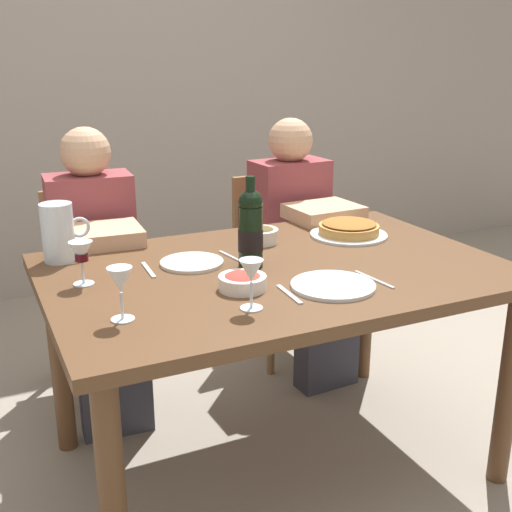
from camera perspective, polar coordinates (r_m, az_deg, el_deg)
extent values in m
plane|color=gray|center=(2.47, 1.62, -17.84)|extent=(8.00, 8.00, 0.00)
cube|color=#A3998E|center=(4.07, -12.72, 16.83)|extent=(8.00, 0.10, 2.80)
cube|color=brown|center=(2.13, 1.79, -1.45)|extent=(1.50, 1.00, 0.04)
cylinder|color=brown|center=(1.76, -12.65, -20.55)|extent=(0.07, 0.07, 0.72)
cylinder|color=brown|center=(2.36, 21.58, -10.87)|extent=(0.07, 0.07, 0.72)
cylinder|color=brown|center=(2.47, -17.10, -8.98)|extent=(0.07, 0.07, 0.72)
cylinder|color=brown|center=(2.93, 9.76, -4.15)|extent=(0.07, 0.07, 0.72)
cylinder|color=black|center=(2.09, -0.49, 1.70)|extent=(0.08, 0.08, 0.21)
sphere|color=black|center=(2.06, -0.50, 4.83)|extent=(0.08, 0.08, 0.08)
cylinder|color=black|center=(2.05, -0.50, 6.11)|extent=(0.03, 0.03, 0.07)
cylinder|color=black|center=(2.09, -0.49, 1.43)|extent=(0.08, 0.08, 0.07)
cylinder|color=silver|center=(2.25, -17.25, 2.01)|extent=(0.11, 0.11, 0.20)
cylinder|color=silver|center=(2.26, -17.17, 1.13)|extent=(0.10, 0.10, 0.12)
torus|color=silver|center=(2.26, -15.47, 2.49)|extent=(0.07, 0.01, 0.07)
cylinder|color=silver|center=(2.50, 8.26, 1.89)|extent=(0.30, 0.30, 0.01)
cylinder|color=#C18E47|center=(2.49, 8.28, 2.39)|extent=(0.23, 0.23, 0.03)
ellipsoid|color=#9E6028|center=(2.48, 8.30, 2.91)|extent=(0.21, 0.21, 0.02)
cylinder|color=white|center=(1.91, -1.21, -2.38)|extent=(0.14, 0.14, 0.04)
ellipsoid|color=#B2382D|center=(1.91, -1.22, -1.96)|extent=(0.12, 0.12, 0.03)
cylinder|color=white|center=(2.38, 0.38, 1.81)|extent=(0.13, 0.13, 0.05)
ellipsoid|color=brown|center=(2.37, 0.38, 2.23)|extent=(0.11, 0.11, 0.04)
cylinder|color=silver|center=(1.78, -0.41, -4.66)|extent=(0.06, 0.06, 0.00)
cylinder|color=silver|center=(1.76, -0.42, -3.48)|extent=(0.01, 0.01, 0.07)
cone|color=silver|center=(1.74, -0.42, -1.34)|extent=(0.07, 0.07, 0.06)
cylinder|color=silver|center=(2.03, -15.09, -2.40)|extent=(0.06, 0.06, 0.00)
cylinder|color=silver|center=(2.02, -15.17, -1.43)|extent=(0.01, 0.01, 0.07)
cone|color=silver|center=(2.00, -15.33, 0.37)|extent=(0.07, 0.07, 0.06)
cylinder|color=#470A14|center=(2.00, -15.29, -0.11)|extent=(0.04, 0.04, 0.02)
cylinder|color=silver|center=(1.74, -11.79, -5.54)|extent=(0.06, 0.06, 0.00)
cylinder|color=silver|center=(1.73, -11.87, -4.35)|extent=(0.01, 0.01, 0.07)
cone|color=silver|center=(1.70, -12.02, -2.11)|extent=(0.07, 0.07, 0.07)
cylinder|color=silver|center=(1.95, 6.88, -2.63)|extent=(0.26, 0.26, 0.01)
cylinder|color=silver|center=(2.15, -5.74, -0.59)|extent=(0.21, 0.21, 0.01)
cube|color=silver|center=(1.88, 2.97, -3.42)|extent=(0.02, 0.16, 0.00)
cube|color=silver|center=(2.03, 10.48, -2.07)|extent=(0.03, 0.18, 0.00)
cube|color=silver|center=(2.20, -2.06, -0.15)|extent=(0.04, 0.18, 0.00)
cube|color=silver|center=(2.11, -9.57, -1.22)|extent=(0.02, 0.16, 0.00)
cube|color=olive|center=(2.84, -14.17, -2.99)|extent=(0.42, 0.42, 0.02)
cube|color=olive|center=(2.95, -14.99, 2.03)|extent=(0.36, 0.05, 0.40)
cylinder|color=olive|center=(2.76, -16.81, -9.16)|extent=(0.04, 0.04, 0.45)
cylinder|color=olive|center=(2.80, -9.83, -8.23)|extent=(0.04, 0.04, 0.45)
cylinder|color=olive|center=(3.07, -17.45, -6.41)|extent=(0.04, 0.04, 0.45)
cylinder|color=olive|center=(3.10, -11.18, -5.62)|extent=(0.04, 0.04, 0.45)
cube|color=#8E3D42|center=(2.72, -14.41, 1.86)|extent=(0.35, 0.22, 0.50)
sphere|color=tan|center=(2.65, -14.98, 8.94)|extent=(0.20, 0.20, 0.20)
cube|color=#33333D|center=(2.62, -13.41, -4.46)|extent=(0.33, 0.40, 0.14)
cube|color=#33333D|center=(2.60, -12.46, -11.16)|extent=(0.28, 0.14, 0.40)
cube|color=tan|center=(2.43, -13.62, 1.77)|extent=(0.30, 0.26, 0.06)
cube|color=olive|center=(3.08, 2.56, -0.77)|extent=(0.42, 0.42, 0.02)
cube|color=olive|center=(3.18, 0.89, 3.76)|extent=(0.36, 0.05, 0.40)
cylinder|color=olive|center=(2.95, 1.34, -6.54)|extent=(0.04, 0.04, 0.45)
cylinder|color=olive|center=(3.12, 6.80, -5.27)|extent=(0.04, 0.04, 0.45)
cylinder|color=olive|center=(3.23, -1.66, -4.34)|extent=(0.04, 0.04, 0.45)
cylinder|color=olive|center=(3.38, 3.50, -3.30)|extent=(0.04, 0.04, 0.45)
cube|color=#8E3D42|center=(2.97, 2.98, 3.75)|extent=(0.35, 0.22, 0.50)
sphere|color=tan|center=(2.91, 3.09, 10.26)|extent=(0.20, 0.20, 0.20)
cube|color=#33333D|center=(2.89, 4.86, -1.87)|extent=(0.33, 0.40, 0.14)
cube|color=#33333D|center=(2.88, 6.35, -7.81)|extent=(0.28, 0.14, 0.40)
cube|color=tan|center=(2.73, 6.06, 3.90)|extent=(0.30, 0.26, 0.06)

